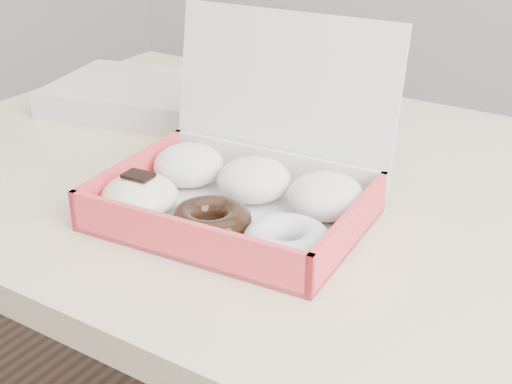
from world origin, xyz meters
The scene contains 3 objects.
table centered at (0.00, 0.00, 0.67)m, with size 1.20×0.80×0.75m.
donut_box centered at (0.00, -0.13, 0.79)m, with size 0.33×0.29×0.23m.
newspapers centered at (-0.37, 0.10, 0.77)m, with size 0.28×0.22×0.04m, color silver.
Camera 1 is at (0.44, -0.78, 1.16)m, focal length 50.00 mm.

